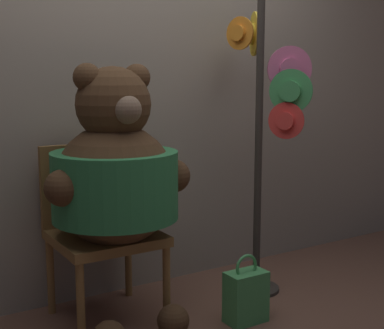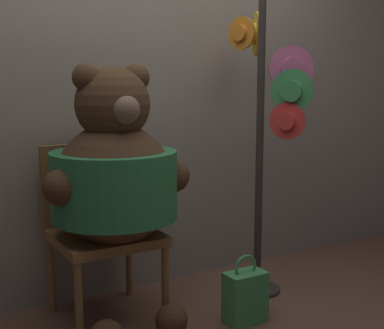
% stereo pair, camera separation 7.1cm
% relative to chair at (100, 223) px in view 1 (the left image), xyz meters
% --- Properties ---
extents(ground_plane, '(14.00, 14.00, 0.00)m').
position_rel_chair_xyz_m(ground_plane, '(0.34, -0.31, -0.50)').
color(ground_plane, brown).
extents(wall_back, '(8.00, 0.10, 2.51)m').
position_rel_chair_xyz_m(wall_back, '(0.34, 0.30, 0.75)').
color(wall_back, gray).
rests_on(wall_back, ground_plane).
extents(chair, '(0.52, 0.51, 0.92)m').
position_rel_chair_xyz_m(chair, '(0.00, 0.00, 0.00)').
color(chair, olive).
rests_on(chair, ground_plane).
extents(teddy_bear, '(0.77, 0.68, 1.34)m').
position_rel_chair_xyz_m(teddy_bear, '(0.02, -0.17, 0.27)').
color(teddy_bear, '#4C331E').
rests_on(teddy_bear, ground_plane).
extents(hat_display_rack, '(0.43, 0.54, 1.74)m').
position_rel_chair_xyz_m(hat_display_rack, '(0.97, -0.20, 0.51)').
color(hat_display_rack, '#332D28').
rests_on(hat_display_rack, ground_plane).
extents(handbag_on_ground, '(0.21, 0.13, 0.37)m').
position_rel_chair_xyz_m(handbag_on_ground, '(0.60, -0.50, -0.36)').
color(handbag_on_ground, '#479E56').
rests_on(handbag_on_ground, ground_plane).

